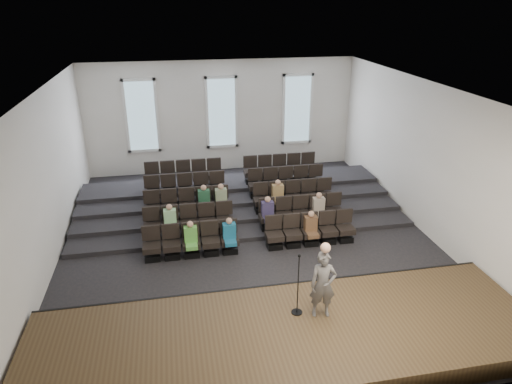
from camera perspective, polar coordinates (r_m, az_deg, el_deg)
The scene contains 14 objects.
ground at distance 15.26m, azimuth -0.87°, elevation -6.10°, with size 14.00×14.00×0.00m, color black.
ceiling at distance 13.53m, azimuth -1.00°, elevation 12.72°, with size 12.00×14.00×0.02m, color white.
wall_back at distance 20.86m, azimuth -4.32°, elevation 9.37°, with size 12.00×0.04×5.00m, color silver.
wall_front at distance 8.19m, azimuth 7.89°, elevation -14.50°, with size 12.00×0.04×5.00m, color silver.
wall_left at distance 14.51m, azimuth -25.04°, elevation 0.90°, with size 0.04×14.00×5.00m, color silver.
wall_right at distance 16.29m, azimuth 20.47°, elevation 3.94°, with size 0.04×14.00×5.00m, color silver.
stage at distance 11.03m, azimuth 3.98°, elevation -17.81°, with size 11.80×3.60×0.50m, color #45341D.
stage_lip at distance 12.37m, azimuth 1.88°, elevation -12.54°, with size 11.80×0.06×0.52m, color black.
risers at distance 17.98m, azimuth -2.63°, elevation -0.68°, with size 11.80×4.80×0.60m.
seating_rows at distance 16.31m, azimuth -1.83°, elevation -1.40°, with size 6.80×4.70×1.67m.
windows at distance 20.74m, azimuth -4.31°, elevation 9.87°, with size 8.44×0.10×3.24m.
audience at distance 15.26m, azimuth -1.48°, elevation -2.60°, with size 5.45×2.64×1.10m.
speaker at distance 10.89m, azimuth 8.37°, elevation -11.38°, with size 0.61×0.40×1.67m, color #585553.
mic_stand at distance 11.08m, azimuth 5.22°, elevation -12.81°, with size 0.27×0.27×1.62m.
Camera 1 is at (-2.27, -13.11, 7.49)m, focal length 32.00 mm.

